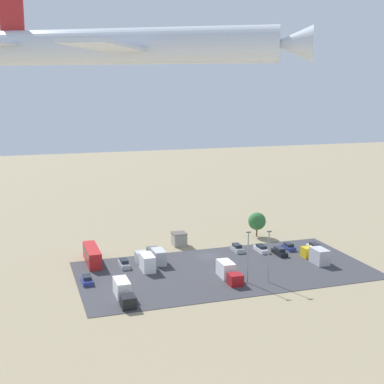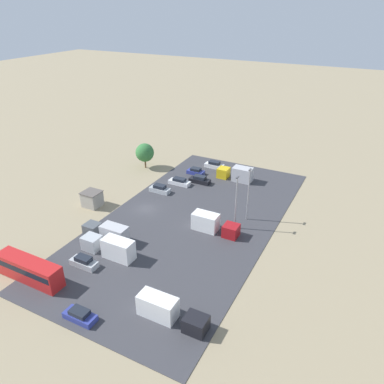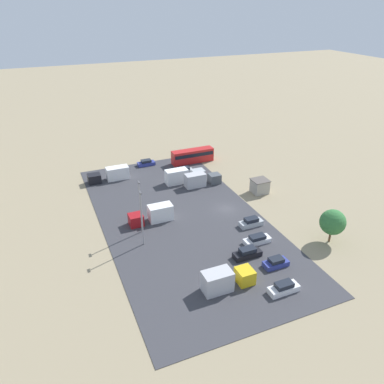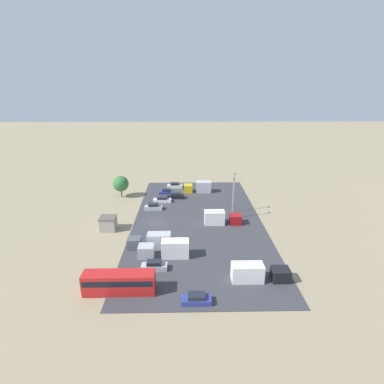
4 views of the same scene
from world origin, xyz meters
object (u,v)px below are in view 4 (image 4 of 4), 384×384
at_px(parked_car_6, 196,299).
at_px(parked_truck_0, 257,273).
at_px(parked_car_0, 154,266).
at_px(parked_truck_2, 167,249).
at_px(parked_truck_3, 199,187).
at_px(parked_truck_4, 152,241).
at_px(shed_building, 108,223).
at_px(parked_car_4, 162,200).
at_px(parked_truck_1, 220,218).
at_px(parked_car_3, 166,192).
at_px(parked_car_2, 153,207).
at_px(parked_car_5, 175,186).
at_px(bus, 119,282).
at_px(parked_car_1, 176,196).

bearing_deg(parked_car_6, parked_truck_0, -62.76).
relative_size(parked_car_0, parked_truck_2, 0.48).
xyz_separation_m(parked_truck_3, parked_truck_4, (31.97, -10.44, -0.08)).
height_order(shed_building, parked_car_4, shed_building).
bearing_deg(parked_car_0, parked_truck_0, 78.68).
bearing_deg(parked_truck_1, parked_car_3, -146.27).
height_order(shed_building, parked_truck_4, parked_truck_4).
bearing_deg(shed_building, parked_truck_1, 95.63).
height_order(parked_car_0, parked_truck_2, parked_truck_2).
height_order(parked_truck_0, parked_truck_2, parked_truck_2).
bearing_deg(parked_car_3, parked_truck_4, 178.48).
bearing_deg(parked_truck_4, parked_car_4, -0.34).
distance_m(parked_car_2, parked_car_4, 5.44).
bearing_deg(shed_building, parked_car_5, 154.30).
relative_size(bus, parked_car_0, 2.46).
height_order(parked_car_2, parked_car_6, parked_car_2).
bearing_deg(parked_truck_2, parked_car_3, 3.77).
height_order(parked_car_0, parked_car_6, parked_car_0).
bearing_deg(parked_truck_1, parked_truck_2, -39.57).
height_order(parked_truck_0, parked_truck_3, parked_truck_3).
height_order(parked_car_3, parked_truck_3, parked_truck_3).
relative_size(parked_car_4, parked_truck_0, 0.51).
distance_m(parked_car_3, parked_truck_0, 44.63).
relative_size(parked_car_6, parked_truck_3, 0.55).
bearing_deg(shed_building, parked_car_4, 146.89).
bearing_deg(parked_car_3, parked_car_4, 174.16).
bearing_deg(parked_truck_0, parked_car_6, -62.76).
relative_size(shed_building, parked_car_3, 0.87).
height_order(parked_car_3, parked_truck_0, parked_truck_0).
distance_m(parked_car_1, parked_car_5, 9.15).
bearing_deg(parked_car_5, shed_building, -25.70).
relative_size(shed_building, parked_truck_3, 0.44).
relative_size(parked_car_3, parked_truck_1, 0.48).
distance_m(parked_car_2, parked_car_3, 11.94).
bearing_deg(parked_car_2, parked_truck_3, -43.06).
height_order(parked_car_0, parked_car_3, parked_car_0).
relative_size(parked_car_3, parked_truck_4, 0.48).
xyz_separation_m(parked_car_5, parked_car_6, (51.65, 4.87, -0.06)).
distance_m(parked_car_3, parked_truck_2, 33.93).
distance_m(parked_car_6, parked_truck_0, 11.12).
distance_m(parked_truck_0, parked_truck_3, 43.21).
distance_m(parked_car_4, parked_truck_3, 12.99).
bearing_deg(parked_truck_2, parked_truck_4, 43.63).
relative_size(parked_car_1, parked_car_4, 0.98).
distance_m(parked_car_0, parked_car_6, 10.89).
xyz_separation_m(shed_building, bus, (21.09, 6.77, 0.36)).
relative_size(parked_car_6, parked_truck_4, 0.52).
relative_size(parked_truck_1, parked_truck_4, 1.00).
height_order(bus, parked_truck_4, bus).
height_order(parked_truck_0, parked_truck_1, parked_truck_1).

